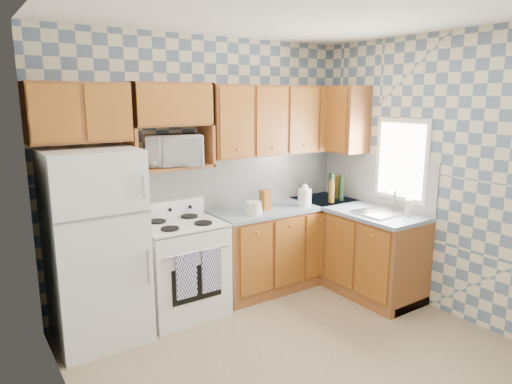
# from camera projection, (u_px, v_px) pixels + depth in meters

# --- Properties ---
(floor) EXTENTS (3.40, 3.40, 0.00)m
(floor) POSITION_uv_depth(u_px,v_px,m) (302.00, 356.00, 3.77)
(floor) COLOR #7A654E
(floor) RESTS_ON ground
(back_wall) EXTENTS (3.40, 0.02, 2.70)m
(back_wall) POSITION_uv_depth(u_px,v_px,m) (207.00, 170.00, 4.79)
(back_wall) COLOR slate
(back_wall) RESTS_ON ground
(right_wall) EXTENTS (0.02, 3.20, 2.70)m
(right_wall) POSITION_uv_depth(u_px,v_px,m) (440.00, 175.00, 4.42)
(right_wall) COLOR slate
(right_wall) RESTS_ON ground
(backsplash_back) EXTENTS (2.60, 0.02, 0.56)m
(backsplash_back) POSITION_uv_depth(u_px,v_px,m) (240.00, 180.00, 5.03)
(backsplash_back) COLOR white
(backsplash_back) RESTS_ON back_wall
(backsplash_right) EXTENTS (0.02, 1.60, 0.56)m
(backsplash_right) POSITION_uv_depth(u_px,v_px,m) (375.00, 179.00, 5.10)
(backsplash_right) COLOR white
(backsplash_right) RESTS_ON right_wall
(refrigerator) EXTENTS (0.75, 0.70, 1.68)m
(refrigerator) POSITION_uv_depth(u_px,v_px,m) (96.00, 247.00, 3.91)
(refrigerator) COLOR white
(refrigerator) RESTS_ON floor
(stove_body) EXTENTS (0.76, 0.65, 0.90)m
(stove_body) POSITION_uv_depth(u_px,v_px,m) (182.00, 269.00, 4.45)
(stove_body) COLOR white
(stove_body) RESTS_ON floor
(cooktop) EXTENTS (0.76, 0.65, 0.02)m
(cooktop) POSITION_uv_depth(u_px,v_px,m) (180.00, 224.00, 4.35)
(cooktop) COLOR silver
(cooktop) RESTS_ON stove_body
(backguard) EXTENTS (0.76, 0.08, 0.17)m
(backguard) POSITION_uv_depth(u_px,v_px,m) (168.00, 209.00, 4.56)
(backguard) COLOR white
(backguard) RESTS_ON cooktop
(dish_towel_left) EXTENTS (0.20, 0.02, 0.42)m
(dish_towel_left) POSITION_uv_depth(u_px,v_px,m) (187.00, 276.00, 4.09)
(dish_towel_left) COLOR navy
(dish_towel_left) RESTS_ON stove_body
(dish_towel_right) EXTENTS (0.20, 0.02, 0.42)m
(dish_towel_right) POSITION_uv_depth(u_px,v_px,m) (211.00, 270.00, 4.23)
(dish_towel_right) COLOR navy
(dish_towel_right) RESTS_ON stove_body
(base_cabinets_back) EXTENTS (1.75, 0.60, 0.88)m
(base_cabinets_back) POSITION_uv_depth(u_px,v_px,m) (285.00, 246.00, 5.18)
(base_cabinets_back) COLOR brown
(base_cabinets_back) RESTS_ON floor
(base_cabinets_right) EXTENTS (0.60, 1.60, 0.88)m
(base_cabinets_right) POSITION_uv_depth(u_px,v_px,m) (353.00, 248.00, 5.09)
(base_cabinets_right) COLOR brown
(base_cabinets_right) RESTS_ON floor
(countertop_back) EXTENTS (1.77, 0.63, 0.04)m
(countertop_back) POSITION_uv_depth(u_px,v_px,m) (286.00, 206.00, 5.08)
(countertop_back) COLOR slate
(countertop_back) RESTS_ON base_cabinets_back
(countertop_right) EXTENTS (0.63, 1.60, 0.04)m
(countertop_right) POSITION_uv_depth(u_px,v_px,m) (355.00, 208.00, 5.00)
(countertop_right) COLOR slate
(countertop_right) RESTS_ON base_cabinets_right
(upper_cabinets_back) EXTENTS (1.75, 0.33, 0.74)m
(upper_cabinets_back) POSITION_uv_depth(u_px,v_px,m) (279.00, 120.00, 5.00)
(upper_cabinets_back) COLOR brown
(upper_cabinets_back) RESTS_ON back_wall
(upper_cabinets_fridge) EXTENTS (0.82, 0.33, 0.50)m
(upper_cabinets_fridge) POSITION_uv_depth(u_px,v_px,m) (78.00, 112.00, 3.82)
(upper_cabinets_fridge) COLOR brown
(upper_cabinets_fridge) RESTS_ON back_wall
(upper_cabinets_right) EXTENTS (0.33, 0.70, 0.74)m
(upper_cabinets_right) POSITION_uv_depth(u_px,v_px,m) (338.00, 119.00, 5.24)
(upper_cabinets_right) COLOR brown
(upper_cabinets_right) RESTS_ON right_wall
(microwave_shelf) EXTENTS (0.80, 0.33, 0.03)m
(microwave_shelf) POSITION_uv_depth(u_px,v_px,m) (171.00, 167.00, 4.38)
(microwave_shelf) COLOR brown
(microwave_shelf) RESTS_ON back_wall
(microwave) EXTENTS (0.62, 0.51, 0.29)m
(microwave) POSITION_uv_depth(u_px,v_px,m) (173.00, 150.00, 4.37)
(microwave) COLOR white
(microwave) RESTS_ON microwave_shelf
(sink) EXTENTS (0.48, 0.40, 0.03)m
(sink) POSITION_uv_depth(u_px,v_px,m) (380.00, 213.00, 4.71)
(sink) COLOR #B7B7BC
(sink) RESTS_ON countertop_right
(window) EXTENTS (0.02, 0.66, 0.86)m
(window) POSITION_uv_depth(u_px,v_px,m) (402.00, 160.00, 4.76)
(window) COLOR silver
(window) RESTS_ON right_wall
(bottle_0) EXTENTS (0.07, 0.07, 0.31)m
(bottle_0) POSITION_uv_depth(u_px,v_px,m) (331.00, 187.00, 5.26)
(bottle_0) COLOR black
(bottle_0) RESTS_ON countertop_back
(bottle_1) EXTENTS (0.07, 0.07, 0.29)m
(bottle_1) POSITION_uv_depth(u_px,v_px,m) (341.00, 188.00, 5.27)
(bottle_1) COLOR black
(bottle_1) RESTS_ON countertop_back
(bottle_2) EXTENTS (0.07, 0.07, 0.27)m
(bottle_2) POSITION_uv_depth(u_px,v_px,m) (338.00, 187.00, 5.38)
(bottle_2) COLOR brown
(bottle_2) RESTS_ON countertop_back
(bottle_3) EXTENTS (0.07, 0.07, 0.25)m
(bottle_3) POSITION_uv_depth(u_px,v_px,m) (331.00, 192.00, 5.16)
(bottle_3) COLOR brown
(bottle_3) RESTS_ON countertop_back
(knife_block) EXTENTS (0.10, 0.10, 0.21)m
(knife_block) POSITION_uv_depth(u_px,v_px,m) (265.00, 200.00, 4.83)
(knife_block) COLOR brown
(knife_block) RESTS_ON countertop_back
(electric_kettle) EXTENTS (0.15, 0.15, 0.19)m
(electric_kettle) POSITION_uv_depth(u_px,v_px,m) (305.00, 197.00, 5.02)
(electric_kettle) COLOR white
(electric_kettle) RESTS_ON countertop_back
(food_containers) EXTENTS (0.19, 0.19, 0.13)m
(food_containers) POSITION_uv_depth(u_px,v_px,m) (253.00, 208.00, 4.68)
(food_containers) COLOR beige
(food_containers) RESTS_ON countertop_back
(soap_bottle) EXTENTS (0.06, 0.06, 0.17)m
(soap_bottle) POSITION_uv_depth(u_px,v_px,m) (408.00, 208.00, 4.58)
(soap_bottle) COLOR beige
(soap_bottle) RESTS_ON countertop_right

